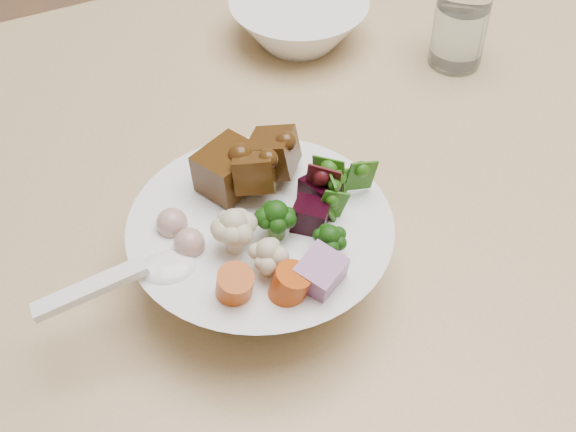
{
  "coord_description": "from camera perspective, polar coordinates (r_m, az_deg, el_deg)",
  "views": [
    {
      "loc": [
        -0.58,
        -0.73,
        1.29
      ],
      "look_at": [
        -0.46,
        -0.28,
        0.8
      ],
      "focal_mm": 50.0,
      "sensor_mm": 36.0,
      "label": 1
    }
  ],
  "objects": [
    {
      "name": "dining_table",
      "position": [
        0.99,
        18.77,
        3.95
      ],
      "size": [
        1.7,
        1.16,
        0.74
      ],
      "rotation": [
        0.0,
        0.0,
        0.18
      ],
      "color": "tan",
      "rests_on": "ground"
    },
    {
      "name": "chair_far",
      "position": [
        1.53,
        -2.78,
        14.74
      ],
      "size": [
        0.42,
        0.42,
        0.87
      ],
      "rotation": [
        0.0,
        0.0,
        -0.05
      ],
      "color": "tan",
      "rests_on": "ground"
    },
    {
      "name": "food_bowl",
      "position": [
        0.69,
        -1.82,
        -2.07
      ],
      "size": [
        0.23,
        0.23,
        0.12
      ],
      "color": "white",
      "rests_on": "dining_table"
    },
    {
      "name": "soup_spoon",
      "position": [
        0.65,
        -9.9,
        -4.08
      ],
      "size": [
        0.14,
        0.05,
        0.03
      ],
      "rotation": [
        0.0,
        0.0,
        0.16
      ],
      "color": "white",
      "rests_on": "food_bowl"
    },
    {
      "name": "water_glass",
      "position": [
        0.95,
        12.13,
        13.03
      ],
      "size": [
        0.06,
        0.06,
        0.1
      ],
      "color": "white",
      "rests_on": "dining_table"
    },
    {
      "name": "side_bowl",
      "position": [
        0.98,
        0.77,
        13.69
      ],
      "size": [
        0.16,
        0.16,
        0.05
      ],
      "primitive_type": null,
      "color": "white",
      "rests_on": "dining_table"
    }
  ]
}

